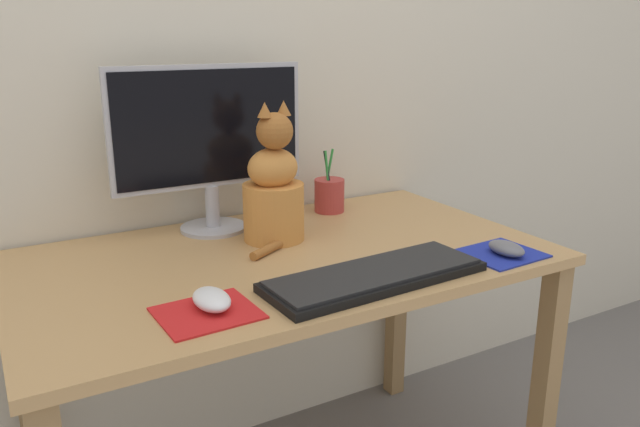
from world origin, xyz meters
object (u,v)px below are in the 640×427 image
(keyboard, at_px, (375,276))
(pen_cup, at_px, (329,195))
(computer_mouse_left, at_px, (212,299))
(computer_mouse_right, at_px, (506,248))
(monitor, at_px, (209,138))
(cat, at_px, (274,190))

(keyboard, relative_size, pen_cup, 2.73)
(computer_mouse_left, height_order, computer_mouse_right, computer_mouse_left)
(monitor, distance_m, keyboard, 0.57)
(monitor, height_order, computer_mouse_right, monitor)
(computer_mouse_right, distance_m, pen_cup, 0.55)
(computer_mouse_left, bearing_deg, pen_cup, 41.39)
(computer_mouse_right, relative_size, pen_cup, 0.54)
(keyboard, relative_size, computer_mouse_right, 5.06)
(keyboard, xyz_separation_m, pen_cup, (0.18, 0.50, 0.04))
(monitor, bearing_deg, computer_mouse_right, -45.40)
(monitor, bearing_deg, cat, -55.20)
(computer_mouse_left, distance_m, cat, 0.43)
(computer_mouse_right, height_order, pen_cup, pen_cup)
(keyboard, height_order, computer_mouse_left, computer_mouse_left)
(computer_mouse_left, xyz_separation_m, cat, (0.28, 0.31, 0.11))
(computer_mouse_right, distance_m, cat, 0.56)
(monitor, relative_size, pen_cup, 2.80)
(pen_cup, bearing_deg, keyboard, -110.04)
(monitor, xyz_separation_m, keyboard, (0.17, -0.49, -0.23))
(monitor, distance_m, cat, 0.21)
(cat, bearing_deg, monitor, 114.98)
(keyboard, distance_m, pen_cup, 0.53)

